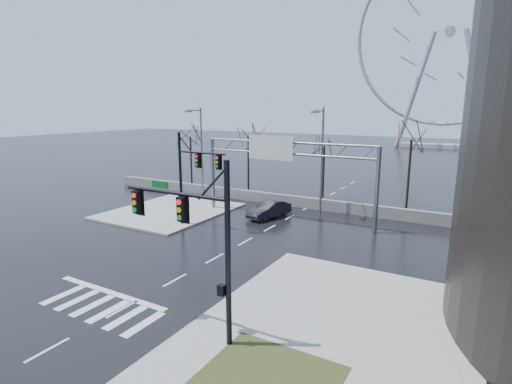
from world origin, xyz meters
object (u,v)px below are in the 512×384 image
Objects in this scene: signal_mast_far at (191,171)px; sign_gantry at (282,163)px; car at (269,209)px; signal_mast_near at (200,233)px; ferris_wheel at (449,39)px.

sign_gantry is at bearing 47.53° from signal_mast_far.
signal_mast_far is 8.14m from sign_gantry.
car is (4.23, 5.99, -4.07)m from signal_mast_far.
signal_mast_near is at bearing -49.74° from signal_mast_far.
signal_mast_near is 20.57m from car.
signal_mast_near is at bearing -56.20° from car.
signal_mast_far is 1.73× the size of car.
sign_gantry is 82.91m from ferris_wheel.
signal_mast_far is 0.16× the size of ferris_wheel.
signal_mast_near is 1.73× the size of car.
sign_gantry is at bearing 14.75° from car.
signal_mast_near is 17.03m from signal_mast_far.
ferris_wheel is at bearing 82.80° from signal_mast_far.
signal_mast_near is at bearing -73.81° from sign_gantry.
signal_mast_near is 19.79m from sign_gantry.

